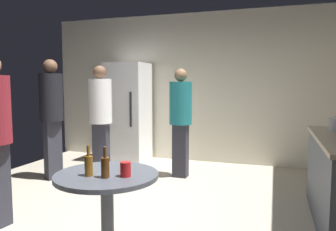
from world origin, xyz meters
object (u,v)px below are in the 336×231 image
(beer_bottle_brown, at_px, (105,167))
(person_in_teal_shirt, at_px, (181,114))
(refrigerator, at_px, (128,113))
(plastic_cup_red, at_px, (126,169))
(foreground_table, at_px, (107,187))
(person_in_black_shirt, at_px, (52,109))
(person_in_white_shirt, at_px, (101,113))
(beer_bottle_amber, at_px, (89,165))

(beer_bottle_brown, distance_m, person_in_teal_shirt, 2.66)
(refrigerator, relative_size, plastic_cup_red, 16.36)
(foreground_table, height_order, person_in_teal_shirt, person_in_teal_shirt)
(foreground_table, relative_size, person_in_teal_shirt, 0.48)
(foreground_table, relative_size, person_in_black_shirt, 0.45)
(beer_bottle_brown, bearing_deg, person_in_teal_shirt, 93.97)
(person_in_white_shirt, bearing_deg, foreground_table, 22.07)
(refrigerator, bearing_deg, foreground_table, -67.56)
(beer_bottle_amber, relative_size, person_in_black_shirt, 0.13)
(refrigerator, relative_size, person_in_white_shirt, 1.06)
(foreground_table, xyz_separation_m, person_in_teal_shirt, (-0.13, 2.54, 0.34))
(plastic_cup_red, relative_size, person_in_teal_shirt, 0.07)
(plastic_cup_red, relative_size, person_in_black_shirt, 0.06)
(refrigerator, xyz_separation_m, person_in_teal_shirt, (1.20, -0.69, 0.07))
(refrigerator, height_order, person_in_black_shirt, refrigerator)
(beer_bottle_amber, relative_size, person_in_teal_shirt, 0.14)
(foreground_table, bearing_deg, beer_bottle_brown, -65.50)
(refrigerator, bearing_deg, person_in_white_shirt, -86.29)
(foreground_table, bearing_deg, person_in_teal_shirt, 93.04)
(refrigerator, relative_size, person_in_black_shirt, 1.01)
(person_in_black_shirt, bearing_deg, beer_bottle_amber, -17.78)
(refrigerator, distance_m, person_in_black_shirt, 1.52)
(foreground_table, bearing_deg, plastic_cup_red, -10.66)
(foreground_table, bearing_deg, beer_bottle_amber, -131.79)
(person_in_black_shirt, xyz_separation_m, person_in_white_shirt, (0.66, 0.27, -0.06))
(foreground_table, distance_m, person_in_teal_shirt, 2.57)
(foreground_table, height_order, beer_bottle_brown, beer_bottle_brown)
(beer_bottle_amber, distance_m, person_in_black_shirt, 2.69)
(plastic_cup_red, distance_m, person_in_teal_shirt, 2.60)
(beer_bottle_brown, xyz_separation_m, plastic_cup_red, (0.13, 0.07, -0.03))
(beer_bottle_amber, xyz_separation_m, person_in_black_shirt, (-1.83, 1.95, 0.23))
(refrigerator, relative_size, foreground_table, 2.25)
(person_in_black_shirt, relative_size, person_in_white_shirt, 1.05)
(beer_bottle_brown, relative_size, person_in_black_shirt, 0.13)
(foreground_table, bearing_deg, refrigerator, 112.44)
(person_in_black_shirt, relative_size, person_in_teal_shirt, 1.08)
(beer_bottle_amber, bearing_deg, person_in_teal_shirt, 90.93)
(foreground_table, distance_m, beer_bottle_amber, 0.23)
(person_in_white_shirt, bearing_deg, person_in_teal_shirt, 101.78)
(beer_bottle_brown, bearing_deg, person_in_black_shirt, 135.32)
(beer_bottle_amber, bearing_deg, person_in_white_shirt, 117.80)
(plastic_cup_red, xyz_separation_m, person_in_teal_shirt, (-0.31, 2.57, 0.18))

